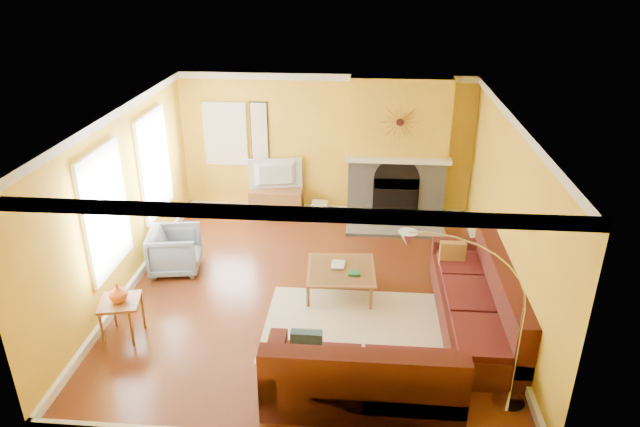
# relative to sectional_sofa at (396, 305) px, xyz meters

# --- Properties ---
(floor) EXTENTS (5.50, 6.00, 0.02)m
(floor) POSITION_rel_sectional_sofa_xyz_m (-1.23, 0.95, -0.46)
(floor) COLOR brown
(floor) RESTS_ON ground
(ceiling) EXTENTS (5.50, 6.00, 0.02)m
(ceiling) POSITION_rel_sectional_sofa_xyz_m (-1.23, 0.95, 2.26)
(ceiling) COLOR white
(ceiling) RESTS_ON ground
(wall_back) EXTENTS (5.50, 0.02, 2.70)m
(wall_back) POSITION_rel_sectional_sofa_xyz_m (-1.23, 3.96, 0.90)
(wall_back) COLOR yellow
(wall_back) RESTS_ON ground
(wall_front) EXTENTS (5.50, 0.02, 2.70)m
(wall_front) POSITION_rel_sectional_sofa_xyz_m (-1.23, -2.06, 0.90)
(wall_front) COLOR yellow
(wall_front) RESTS_ON ground
(wall_left) EXTENTS (0.02, 6.00, 2.70)m
(wall_left) POSITION_rel_sectional_sofa_xyz_m (-3.99, 0.95, 0.90)
(wall_left) COLOR yellow
(wall_left) RESTS_ON ground
(wall_right) EXTENTS (0.02, 6.00, 2.70)m
(wall_right) POSITION_rel_sectional_sofa_xyz_m (1.53, 0.95, 0.90)
(wall_right) COLOR yellow
(wall_right) RESTS_ON ground
(baseboard) EXTENTS (5.50, 6.00, 0.12)m
(baseboard) POSITION_rel_sectional_sofa_xyz_m (-1.23, 0.95, -0.39)
(baseboard) COLOR white
(baseboard) RESTS_ON floor
(crown_molding) EXTENTS (5.50, 6.00, 0.12)m
(crown_molding) POSITION_rel_sectional_sofa_xyz_m (-1.23, 0.95, 2.19)
(crown_molding) COLOR white
(crown_molding) RESTS_ON ceiling
(window_left_near) EXTENTS (0.06, 1.22, 1.72)m
(window_left_near) POSITION_rel_sectional_sofa_xyz_m (-3.95, 2.25, 1.05)
(window_left_near) COLOR white
(window_left_near) RESTS_ON wall_left
(window_left_far) EXTENTS (0.06, 1.22, 1.72)m
(window_left_far) POSITION_rel_sectional_sofa_xyz_m (-3.95, 0.35, 1.05)
(window_left_far) COLOR white
(window_left_far) RESTS_ON wall_left
(window_back) EXTENTS (0.82, 0.06, 1.22)m
(window_back) POSITION_rel_sectional_sofa_xyz_m (-3.13, 3.91, 1.10)
(window_back) COLOR white
(window_back) RESTS_ON wall_back
(wall_art) EXTENTS (0.34, 0.04, 1.14)m
(wall_art) POSITION_rel_sectional_sofa_xyz_m (-2.48, 3.92, 1.15)
(wall_art) COLOR white
(wall_art) RESTS_ON wall_back
(fireplace) EXTENTS (1.80, 0.40, 2.70)m
(fireplace) POSITION_rel_sectional_sofa_xyz_m (0.12, 3.75, 0.90)
(fireplace) COLOR gray
(fireplace) RESTS_ON floor
(mantel) EXTENTS (1.92, 0.22, 0.08)m
(mantel) POSITION_rel_sectional_sofa_xyz_m (0.12, 3.51, 0.80)
(mantel) COLOR white
(mantel) RESTS_ON fireplace
(hearth) EXTENTS (1.80, 0.70, 0.06)m
(hearth) POSITION_rel_sectional_sofa_xyz_m (0.12, 3.20, -0.42)
(hearth) COLOR gray
(hearth) RESTS_ON floor
(sunburst) EXTENTS (0.70, 0.04, 0.70)m
(sunburst) POSITION_rel_sectional_sofa_xyz_m (0.12, 3.52, 1.50)
(sunburst) COLOR olive
(sunburst) RESTS_ON fireplace
(rug) EXTENTS (2.40, 1.80, 0.02)m
(rug) POSITION_rel_sectional_sofa_xyz_m (-0.57, 0.11, -0.44)
(rug) COLOR beige
(rug) RESTS_ON floor
(sectional_sofa) EXTENTS (3.04, 3.49, 0.90)m
(sectional_sofa) POSITION_rel_sectional_sofa_xyz_m (0.00, 0.00, 0.00)
(sectional_sofa) COLOR #4E1E19
(sectional_sofa) RESTS_ON floor
(coffee_table) EXTENTS (1.06, 1.06, 0.40)m
(coffee_table) POSITION_rel_sectional_sofa_xyz_m (-0.77, 0.99, -0.25)
(coffee_table) COLOR white
(coffee_table) RESTS_ON floor
(media_console) EXTENTS (1.00, 0.45, 0.55)m
(media_console) POSITION_rel_sectional_sofa_xyz_m (-2.15, 3.64, -0.17)
(media_console) COLOR brown
(media_console) RESTS_ON floor
(tv) EXTENTS (1.03, 0.34, 0.59)m
(tv) POSITION_rel_sectional_sofa_xyz_m (-2.15, 3.64, 0.39)
(tv) COLOR black
(tv) RESTS_ON media_console
(subwoofer) EXTENTS (0.30, 0.30, 0.30)m
(subwoofer) POSITION_rel_sectional_sofa_xyz_m (-1.31, 3.65, -0.30)
(subwoofer) COLOR white
(subwoofer) RESTS_ON floor
(armchair) EXTENTS (0.89, 0.87, 0.71)m
(armchair) POSITION_rel_sectional_sofa_xyz_m (-3.44, 1.41, -0.10)
(armchair) COLOR slate
(armchair) RESTS_ON floor
(side_table) EXTENTS (0.60, 0.60, 0.55)m
(side_table) POSITION_rel_sectional_sofa_xyz_m (-3.59, -0.35, -0.17)
(side_table) COLOR brown
(side_table) RESTS_ON floor
(vase) EXTENTS (0.31, 0.31, 0.25)m
(vase) POSITION_rel_sectional_sofa_xyz_m (-3.59, -0.35, 0.22)
(vase) COLOR orange
(vase) RESTS_ON side_table
(book) EXTENTS (0.21, 0.28, 0.03)m
(book) POSITION_rel_sectional_sofa_xyz_m (-0.92, 1.09, -0.04)
(book) COLOR white
(book) RESTS_ON coffee_table
(arc_lamp) EXTENTS (1.35, 0.36, 2.12)m
(arc_lamp) POSITION_rel_sectional_sofa_xyz_m (0.65, -1.23, 0.61)
(arc_lamp) COLOR silver
(arc_lamp) RESTS_ON floor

